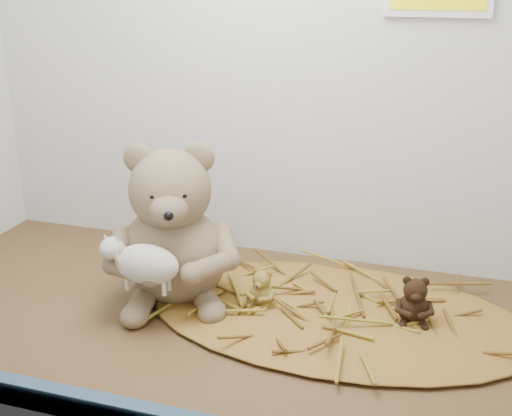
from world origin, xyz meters
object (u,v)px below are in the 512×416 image
(main_teddy, at_px, (172,223))
(mini_teddy_brown, at_px, (415,298))
(toy_lamb, at_px, (147,264))
(mini_teddy_tan, at_px, (262,285))

(main_teddy, distance_m, mini_teddy_brown, 0.43)
(main_teddy, distance_m, toy_lamb, 0.11)
(toy_lamb, relative_size, mini_teddy_tan, 2.19)
(main_teddy, xyz_separation_m, mini_teddy_brown, (0.42, 0.02, -0.09))
(mini_teddy_tan, bearing_deg, toy_lamb, -140.66)
(main_teddy, xyz_separation_m, mini_teddy_tan, (0.16, 0.00, -0.10))
(toy_lamb, height_order, mini_teddy_brown, toy_lamb)
(main_teddy, bearing_deg, mini_teddy_tan, -21.80)
(toy_lamb, xyz_separation_m, mini_teddy_brown, (0.42, 0.12, -0.06))
(mini_teddy_tan, bearing_deg, main_teddy, -172.55)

